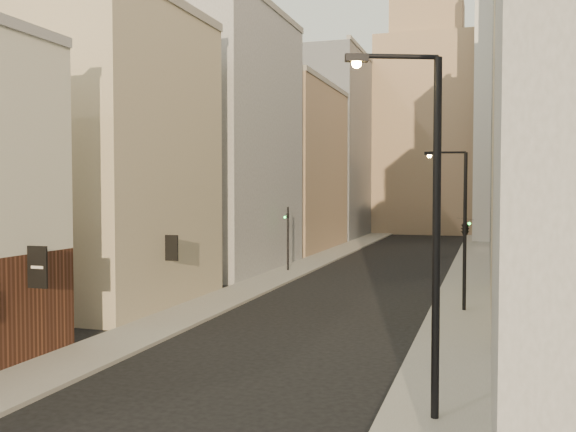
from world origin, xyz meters
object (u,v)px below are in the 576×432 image
object	(u,v)px
streetlamp_near	(427,215)
traffic_light_left	(288,226)
clock_tower	(427,113)
traffic_light_right	(465,228)
streetlamp_mid	(461,221)
white_tower	(509,88)

from	to	relation	value
streetlamp_near	traffic_light_left	world-z (taller)	streetlamp_near
clock_tower	traffic_light_right	world-z (taller)	clock_tower
clock_tower	streetlamp_mid	xyz separation A→B (m)	(7.50, -62.99, -12.91)
white_tower	traffic_light_right	world-z (taller)	white_tower
clock_tower	white_tower	bearing A→B (deg)	-51.84
clock_tower	traffic_light_left	world-z (taller)	clock_tower
clock_tower	streetlamp_near	world-z (taller)	clock_tower
traffic_light_left	streetlamp_near	bearing A→B (deg)	121.66
clock_tower	streetlamp_near	xyz separation A→B (m)	(7.29, -79.36, -11.97)
traffic_light_right	streetlamp_near	bearing A→B (deg)	64.86
traffic_light_left	traffic_light_right	world-z (taller)	same
clock_tower	white_tower	size ratio (longest dim) A/B	1.08
streetlamp_mid	white_tower	bearing A→B (deg)	72.57
white_tower	streetlamp_near	distance (m)	66.73
traffic_light_right	clock_tower	bearing A→B (deg)	-107.05
clock_tower	white_tower	distance (m)	17.83
white_tower	streetlamp_mid	xyz separation A→B (m)	(-3.50, -48.99, -13.88)
streetlamp_mid	traffic_light_left	xyz separation A→B (m)	(-13.28, 12.82, -1.16)
traffic_light_left	clock_tower	bearing A→B (deg)	-89.05
streetlamp_near	traffic_light_right	bearing A→B (deg)	67.57
traffic_light_right	traffic_light_left	bearing A→B (deg)	-46.33
streetlamp_near	clock_tower	bearing A→B (deg)	73.24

